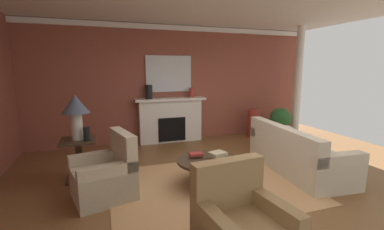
# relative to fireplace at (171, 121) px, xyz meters

# --- Properties ---
(ground_plane) EXTENTS (9.22, 9.22, 0.00)m
(ground_plane) POSITION_rel_fireplace_xyz_m (0.15, -2.85, -0.54)
(ground_plane) COLOR brown
(wall_fireplace) EXTENTS (7.69, 0.12, 2.95)m
(wall_fireplace) POSITION_rel_fireplace_xyz_m (0.15, 0.21, 0.93)
(wall_fireplace) COLOR brown
(wall_fireplace) RESTS_ON ground_plane
(crown_moulding) EXTENTS (7.69, 0.08, 0.12)m
(crown_moulding) POSITION_rel_fireplace_xyz_m (0.15, 0.13, 2.33)
(crown_moulding) COLOR white
(area_rug) EXTENTS (3.05, 2.37, 0.01)m
(area_rug) POSITION_rel_fireplace_xyz_m (-0.10, -2.77, -0.53)
(area_rug) COLOR tan
(area_rug) RESTS_ON ground_plane
(fireplace) EXTENTS (1.80, 0.35, 1.14)m
(fireplace) POSITION_rel_fireplace_xyz_m (0.00, 0.00, 0.00)
(fireplace) COLOR white
(fireplace) RESTS_ON ground_plane
(mantel_mirror) EXTENTS (1.17, 0.04, 0.90)m
(mantel_mirror) POSITION_rel_fireplace_xyz_m (0.00, 0.12, 1.20)
(mantel_mirror) COLOR silver
(sofa) EXTENTS (1.08, 2.17, 0.85)m
(sofa) POSITION_rel_fireplace_xyz_m (1.68, -2.68, -0.24)
(sofa) COLOR beige
(sofa) RESTS_ON ground_plane
(armchair_near_window) EXTENTS (0.97, 0.97, 0.95)m
(armchair_near_window) POSITION_rel_fireplace_xyz_m (-1.65, -2.60, -0.23)
(armchair_near_window) COLOR #C1B293
(armchair_near_window) RESTS_ON ground_plane
(coffee_table) EXTENTS (1.00, 1.00, 0.45)m
(coffee_table) POSITION_rel_fireplace_xyz_m (-0.10, -2.77, -0.20)
(coffee_table) COLOR #3D2D1E
(coffee_table) RESTS_ON ground_plane
(side_table) EXTENTS (0.56, 0.56, 0.70)m
(side_table) POSITION_rel_fireplace_xyz_m (-2.06, -1.80, -0.14)
(side_table) COLOR #3D2D1E
(side_table) RESTS_ON ground_plane
(table_lamp) EXTENTS (0.44, 0.44, 0.75)m
(table_lamp) POSITION_rel_fireplace_xyz_m (-2.06, -1.80, 0.68)
(table_lamp) COLOR beige
(table_lamp) RESTS_ON side_table
(vase_mantel_left) EXTENTS (0.18, 0.18, 0.34)m
(vase_mantel_left) POSITION_rel_fireplace_xyz_m (-0.55, -0.05, 0.77)
(vase_mantel_left) COLOR black
(vase_mantel_left) RESTS_ON fireplace
(vase_tall_corner) EXTENTS (0.32, 0.32, 0.77)m
(vase_tall_corner) POSITION_rel_fireplace_xyz_m (2.26, -0.30, -0.16)
(vase_tall_corner) COLOR #9E3328
(vase_tall_corner) RESTS_ON ground_plane
(vase_on_side_table) EXTENTS (0.11, 0.11, 0.23)m
(vase_on_side_table) POSITION_rel_fireplace_xyz_m (-1.91, -1.92, 0.27)
(vase_on_side_table) COLOR black
(vase_on_side_table) RESTS_ON side_table
(vase_mantel_right) EXTENTS (0.13, 0.13, 0.24)m
(vase_mantel_right) POSITION_rel_fireplace_xyz_m (0.55, -0.05, 0.72)
(vase_mantel_right) COLOR #9E3328
(vase_mantel_right) RESTS_ON fireplace
(book_red_cover) EXTENTS (0.26, 0.24, 0.04)m
(book_red_cover) POSITION_rel_fireplace_xyz_m (0.04, -2.93, -0.07)
(book_red_cover) COLOR tan
(book_red_cover) RESTS_ON coffee_table
(book_art_folio) EXTENTS (0.23, 0.17, 0.04)m
(book_art_folio) POSITION_rel_fireplace_xyz_m (-0.26, -2.62, -0.03)
(book_art_folio) COLOR maroon
(book_art_folio) RESTS_ON coffee_table
(book_small_novel) EXTENTS (0.30, 0.26, 0.06)m
(book_small_novel) POSITION_rel_fireplace_xyz_m (0.02, -2.85, 0.02)
(book_small_novel) COLOR tan
(book_small_novel) RESTS_ON coffee_table
(potted_plant) EXTENTS (0.56, 0.56, 0.83)m
(potted_plant) POSITION_rel_fireplace_xyz_m (2.86, -0.66, -0.05)
(potted_plant) COLOR #A8754C
(potted_plant) RESTS_ON ground_plane
(column_white) EXTENTS (0.20, 0.20, 2.95)m
(column_white) POSITION_rel_fireplace_xyz_m (3.34, -0.68, 0.93)
(column_white) COLOR white
(column_white) RESTS_ON ground_plane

